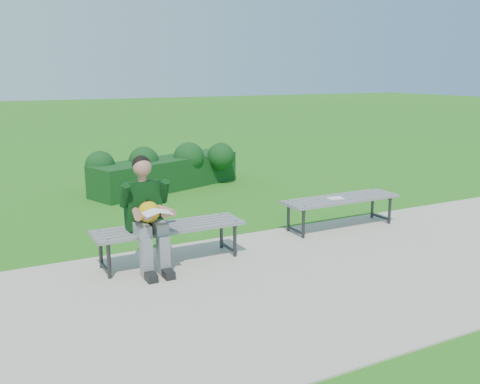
# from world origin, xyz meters

# --- Properties ---
(ground) EXTENTS (80.00, 80.00, 0.00)m
(ground) POSITION_xyz_m (0.00, 0.00, 0.00)
(ground) COLOR #257023
(ground) RESTS_ON ground
(walkway) EXTENTS (30.00, 3.50, 0.02)m
(walkway) POSITION_xyz_m (0.00, -1.75, 0.01)
(walkway) COLOR beige
(walkway) RESTS_ON ground
(hedge) EXTENTS (3.26, 1.80, 0.88)m
(hedge) POSITION_xyz_m (0.13, 3.45, 0.39)
(hedge) COLOR #143B17
(hedge) RESTS_ON ground
(bench_left) EXTENTS (1.80, 0.50, 0.46)m
(bench_left) POSITION_xyz_m (-1.32, -0.59, 0.42)
(bench_left) COLOR slate
(bench_left) RESTS_ON walkway
(bench_right) EXTENTS (1.80, 0.50, 0.46)m
(bench_right) POSITION_xyz_m (1.41, -0.36, 0.42)
(bench_right) COLOR slate
(bench_right) RESTS_ON walkway
(seated_boy) EXTENTS (0.56, 0.76, 1.31)m
(seated_boy) POSITION_xyz_m (-1.62, -0.69, 0.71)
(seated_boy) COLOR gray
(seated_boy) RESTS_ON walkway
(paper_sheet) EXTENTS (0.25, 0.20, 0.01)m
(paper_sheet) POSITION_xyz_m (1.31, -0.36, 0.47)
(paper_sheet) COLOR white
(paper_sheet) RESTS_ON bench_right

